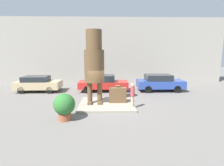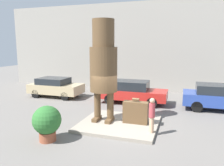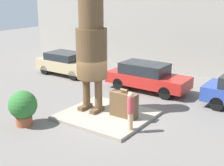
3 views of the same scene
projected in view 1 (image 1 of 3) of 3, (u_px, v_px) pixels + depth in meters
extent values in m
plane|color=slate|center=(107.00, 105.00, 12.39)|extent=(60.00, 60.00, 0.00)
cube|color=gray|center=(107.00, 104.00, 12.38)|extent=(3.78, 3.44, 0.14)
cube|color=gray|center=(106.00, 51.00, 20.91)|extent=(28.00, 0.60, 7.67)
cube|color=brown|center=(90.00, 102.00, 12.26)|extent=(0.27, 0.78, 0.17)
cube|color=brown|center=(100.00, 102.00, 12.28)|extent=(0.27, 0.78, 0.17)
cylinder|color=brown|center=(90.00, 91.00, 12.24)|extent=(0.34, 0.34, 1.36)
cylinder|color=brown|center=(100.00, 91.00, 12.26)|extent=(0.34, 0.34, 1.36)
cylinder|color=brown|center=(94.00, 66.00, 11.93)|extent=(1.36, 1.36, 2.19)
cylinder|color=brown|center=(94.00, 40.00, 11.62)|extent=(1.07, 1.07, 1.31)
cube|color=brown|center=(118.00, 95.00, 12.47)|extent=(1.22, 0.43, 1.08)
cylinder|color=brown|center=(118.00, 86.00, 12.35)|extent=(0.34, 0.13, 0.13)
cylinder|color=tan|center=(132.00, 101.00, 11.58)|extent=(0.20, 0.20, 0.70)
cylinder|color=#B23D42|center=(133.00, 92.00, 11.46)|extent=(0.26, 0.26, 0.62)
sphere|color=tan|center=(133.00, 85.00, 11.38)|extent=(0.23, 0.23, 0.23)
cube|color=tan|center=(39.00, 85.00, 16.45)|extent=(4.07, 1.89, 0.69)
cube|color=#1E2328|center=(36.00, 79.00, 16.34)|extent=(2.24, 1.70, 0.47)
cylinder|color=black|center=(55.00, 86.00, 17.39)|extent=(0.63, 0.18, 0.63)
cylinder|color=black|center=(49.00, 90.00, 15.71)|extent=(0.63, 0.18, 0.63)
cylinder|color=black|center=(29.00, 87.00, 17.31)|extent=(0.63, 0.18, 0.63)
cylinder|color=black|center=(21.00, 90.00, 15.63)|extent=(0.63, 0.18, 0.63)
cube|color=#B2231E|center=(103.00, 85.00, 16.58)|extent=(4.61, 1.77, 0.62)
cube|color=#1E2328|center=(101.00, 78.00, 16.46)|extent=(2.54, 1.59, 0.59)
cylinder|color=black|center=(118.00, 86.00, 17.46)|extent=(0.68, 0.18, 0.68)
cylinder|color=black|center=(119.00, 89.00, 15.89)|extent=(0.68, 0.18, 0.68)
cylinder|color=black|center=(89.00, 86.00, 17.37)|extent=(0.68, 0.18, 0.68)
cylinder|color=black|center=(87.00, 90.00, 15.81)|extent=(0.68, 0.18, 0.68)
cube|color=#284293|center=(160.00, 84.00, 16.75)|extent=(4.35, 1.89, 0.71)
cube|color=#1E2328|center=(158.00, 77.00, 16.63)|extent=(2.39, 1.70, 0.54)
cylinder|color=black|center=(171.00, 86.00, 17.69)|extent=(0.67, 0.18, 0.67)
cylinder|color=black|center=(177.00, 89.00, 16.01)|extent=(0.67, 0.18, 0.67)
cylinder|color=black|center=(144.00, 86.00, 17.61)|extent=(0.67, 0.18, 0.67)
cylinder|color=black|center=(148.00, 89.00, 15.93)|extent=(0.67, 0.18, 0.67)
cylinder|color=brown|center=(65.00, 116.00, 9.65)|extent=(0.68, 0.68, 0.40)
sphere|color=#2D6B2D|center=(64.00, 104.00, 9.53)|extent=(1.18, 1.18, 1.18)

